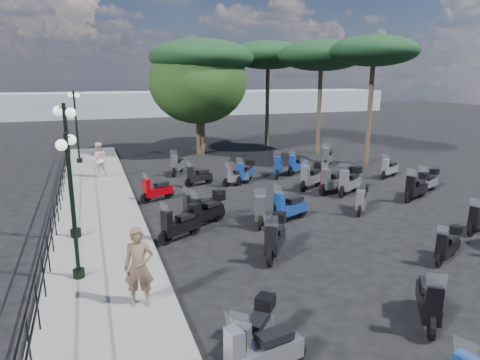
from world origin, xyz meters
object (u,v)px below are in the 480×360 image
object	(u,v)px
scooter_2	(260,210)
broadleaf_tree	(198,82)
scooter_0	(261,354)
scooter_16	(335,181)
pedestrian_far	(98,160)
scooter_27	(428,182)
scooter_8	(289,208)
scooter_31	(181,224)
scooter_15	(331,182)
scooter_23	(297,165)
woman	(139,267)
scooter_9	(207,211)
pine_0	(268,55)
scooter_11	(245,172)
scooter_22	(278,166)
scooter_30	(350,182)
scooter_3	(203,208)
scooter_4	(157,191)
scooter_7	(275,238)
pine_2	(201,58)
scooter_12	(429,302)
scooter_10	(198,177)
pine_1	(321,56)
lamp_post_1	(69,163)
pine_3	(374,51)
scooter_1	(253,336)
scooter_5	(177,165)
lamp_post_0	(72,198)
scooter_13	(448,246)
scooter_20	(480,220)
scooter_29	(328,158)
scooter_26	(417,187)
scooter_17	(236,177)
scooter_14	(362,200)
scooter_28	(389,169)

from	to	relation	value
scooter_2	broadleaf_tree	bearing A→B (deg)	-73.27
scooter_0	scooter_16	xyz separation A→B (m)	(7.60, 9.95, 0.07)
pedestrian_far	scooter_27	world-z (taller)	pedestrian_far
scooter_8	scooter_27	size ratio (longest dim) A/B	1.11
scooter_31	broadleaf_tree	size ratio (longest dim) A/B	0.21
scooter_15	scooter_23	xyz separation A→B (m)	(0.21, 3.78, -0.02)
woman	scooter_9	size ratio (longest dim) A/B	1.15
scooter_9	pine_0	world-z (taller)	pine_0
scooter_11	scooter_22	size ratio (longest dim) A/B	0.79
scooter_9	pine_0	xyz separation A→B (m)	(8.97, 15.81, 5.98)
woman	scooter_15	world-z (taller)	woman
scooter_22	scooter_30	bearing A→B (deg)	138.33
scooter_3	scooter_4	xyz separation A→B (m)	(-1.14, 3.20, -0.09)
scooter_9	broadleaf_tree	xyz separation A→B (m)	(3.21, 13.72, 4.16)
scooter_7	pine_2	xyz separation A→B (m)	(2.33, 16.91, 5.63)
scooter_9	scooter_12	xyz separation A→B (m)	(2.74, -7.44, -0.03)
scooter_0	pine_2	bearing A→B (deg)	-22.40
scooter_8	woman	bearing A→B (deg)	104.61
scooter_9	scooter_2	bearing A→B (deg)	-136.00
scooter_10	pine_1	size ratio (longest dim) A/B	0.21
scooter_11	pine_0	world-z (taller)	pine_0
lamp_post_1	pine_3	size ratio (longest dim) A/B	0.57
scooter_11	pine_1	xyz separation A→B (m)	(7.42, 6.07, 5.81)
scooter_1	scooter_11	xyz separation A→B (m)	(4.49, 12.62, 0.00)
scooter_7	pine_0	world-z (taller)	pine_0
scooter_5	scooter_11	size ratio (longest dim) A/B	1.21
lamp_post_0	scooter_22	world-z (taller)	lamp_post_0
scooter_23	pine_1	xyz separation A→B (m)	(4.21, 5.25, 5.84)
lamp_post_1	scooter_7	distance (m)	6.56
scooter_11	scooter_30	bearing A→B (deg)	-179.34
pine_3	scooter_27	bearing A→B (deg)	-101.80
scooter_13	scooter_31	bearing A→B (deg)	31.99
lamp_post_0	pine_1	size ratio (longest dim) A/B	0.50
scooter_9	scooter_20	world-z (taller)	scooter_9
scooter_8	scooter_12	xyz separation A→B (m)	(-0.09, -6.80, -0.02)
scooter_9	scooter_29	distance (m)	11.67
scooter_9	scooter_20	bearing A→B (deg)	-144.71
scooter_26	scooter_29	world-z (taller)	scooter_29
scooter_20	pine_3	bearing A→B (deg)	-35.94
scooter_2	scooter_20	bearing A→B (deg)	175.93
scooter_17	scooter_26	size ratio (longest dim) A/B	0.90
pedestrian_far	scooter_16	size ratio (longest dim) A/B	0.95
lamp_post_1	pine_2	xyz separation A→B (m)	(7.73, 13.74, 3.67)
woman	scooter_26	xyz separation A→B (m)	(11.91, 5.01, -0.50)
scooter_22	pine_3	distance (m)	8.66
scooter_5	scooter_16	xyz separation A→B (m)	(5.80, -6.02, 0.07)
scooter_14	scooter_28	xyz separation A→B (m)	(4.69, 4.34, -0.02)
scooter_17	pine_3	size ratio (longest dim) A/B	0.21
scooter_1	scooter_9	world-z (taller)	scooter_9
scooter_0	scooter_8	bearing A→B (deg)	-39.41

